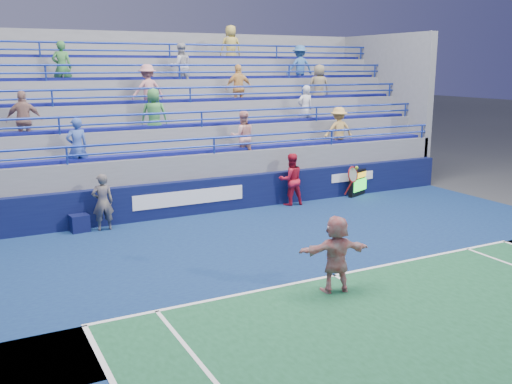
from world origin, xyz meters
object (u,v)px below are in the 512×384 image
serve_speed_board (360,182)px  ball_girl (291,179)px  judge_chair (79,222)px  tennis_player (336,254)px  line_judge (103,202)px

serve_speed_board → ball_girl: (-3.01, -0.15, 0.40)m
ball_girl → serve_speed_board: bearing=-170.8°
ball_girl → judge_chair: bearing=5.9°
judge_chair → serve_speed_board: bearing=0.6°
judge_chair → tennis_player: size_ratio=0.34×
line_judge → ball_girl: ball_girl is taller
line_judge → tennis_player: bearing=117.9°
serve_speed_board → line_judge: (-9.27, -0.31, 0.34)m
judge_chair → line_judge: (0.65, -0.22, 0.54)m
line_judge → ball_girl: 6.26m
serve_speed_board → tennis_player: 9.27m
serve_speed_board → judge_chair: size_ratio=1.48×
tennis_player → line_judge: 7.46m
serve_speed_board → judge_chair: bearing=-179.4°
line_judge → ball_girl: (6.26, 0.16, 0.05)m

